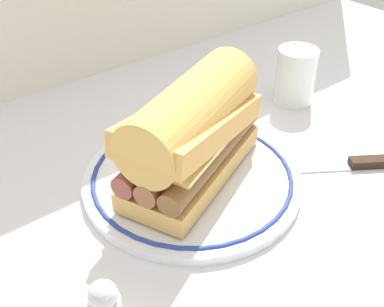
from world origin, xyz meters
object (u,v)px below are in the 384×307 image
Objects in this scene: plate at (192,178)px; sausage_sandwich at (192,130)px; drinking_glass at (295,80)px; butter_knife at (348,164)px.

sausage_sandwich is at bearing 180.00° from plate.
plate is at bearing -23.45° from sausage_sandwich.
plate is 3.06× the size of drinking_glass.
butter_knife is (-0.07, -0.16, -0.03)m from drinking_glass.
plate is at bearing -165.97° from drinking_glass.
sausage_sandwich is 1.78× the size of butter_knife.
drinking_glass is at bearing 65.45° from butter_knife.
butter_knife is at bearing -114.55° from drinking_glass.
plate is at bearing 150.89° from butter_knife.
drinking_glass is 0.69× the size of butter_knife.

